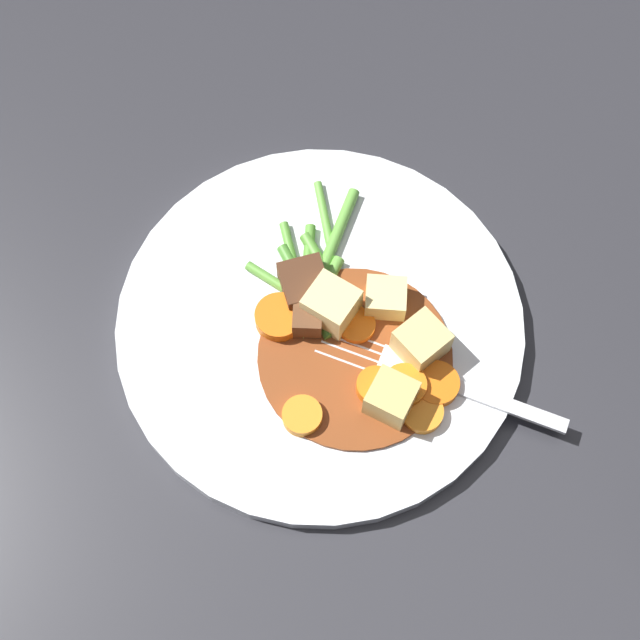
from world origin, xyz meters
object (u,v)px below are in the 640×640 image
Objects in this scene: potato_chunk_0 at (391,398)px; potato_chunk_2 at (421,342)px; carrot_slice_3 at (436,384)px; potato_chunk_1 at (333,308)px; potato_chunk_3 at (386,299)px; meat_chunk_0 at (303,285)px; dinner_plate at (320,324)px; meat_chunk_1 at (305,314)px; carrot_slice_1 at (376,387)px; carrot_slice_0 at (356,326)px; carrot_slice_6 at (302,416)px; fork at (434,379)px; carrot_slice_5 at (422,412)px; carrot_slice_2 at (279,318)px; carrot_slice_4 at (404,387)px.

potato_chunk_0 is 0.94× the size of potato_chunk_2.
carrot_slice_3 is 0.09m from potato_chunk_1.
carrot_slice_3 is at bearing 1.92° from potato_chunk_3.
meat_chunk_0 is at bearing -145.45° from potato_chunk_2.
meat_chunk_1 is at bearing -114.01° from dinner_plate.
meat_chunk_1 reaches higher than carrot_slice_1.
potato_chunk_1 is 0.03m from meat_chunk_0.
carrot_slice_0 is at bearing 36.98° from potato_chunk_1.
carrot_slice_0 is 0.07m from carrot_slice_3.
carrot_slice_0 is 1.18× the size of meat_chunk_1.
carrot_slice_1 is 0.92× the size of potato_chunk_0.
meat_chunk_0 is (-0.08, 0.04, 0.01)m from carrot_slice_6.
potato_chunk_3 reaches higher than dinner_plate.
meat_chunk_0 is at bearing -171.61° from potato_chunk_0.
potato_chunk_3 is (-0.01, 0.03, 0.01)m from carrot_slice_0.
carrot_slice_0 is at bearing 174.45° from potato_chunk_0.
dinner_plate is 12.84× the size of meat_chunk_1.
potato_chunk_0 reaches higher than carrot_slice_6.
fork is at bearing 27.52° from carrot_slice_0.
carrot_slice_1 is at bearing -33.86° from potato_chunk_3.
fork is at bearing 37.07° from meat_chunk_1.
potato_chunk_0 is at bearing 10.28° from dinner_plate.
potato_chunk_2 is (0.05, 0.05, 0.02)m from dinner_plate.
meat_chunk_0 is at bearing -153.37° from carrot_slice_0.
carrot_slice_3 is 0.10m from meat_chunk_1.
carrot_slice_5 is at bearing 18.12° from dinner_plate.
carrot_slice_3 is 1.09× the size of potato_chunk_0.
potato_chunk_3 is 0.83× the size of meat_chunk_0.
carrot_slice_6 is at bearing -94.87° from carrot_slice_1.
dinner_plate is 8.49× the size of carrot_slice_2.
potato_chunk_2 is at bearing 131.37° from carrot_slice_4.
fork is at bearing 33.81° from dinner_plate.
carrot_slice_5 is 0.03m from fork.
carrot_slice_0 is at bearing 124.02° from carrot_slice_6.
carrot_slice_4 is at bearing 64.58° from carrot_slice_1.
potato_chunk_0 is 0.85× the size of meat_chunk_0.
meat_chunk_1 is at bearing -142.93° from fork.
potato_chunk_0 is (0.08, 0.01, 0.02)m from dinner_plate.
carrot_slice_6 is (-0.02, -0.09, 0.00)m from carrot_slice_3.
dinner_plate is at bearing 144.23° from carrot_slice_6.
carrot_slice_4 is 0.02m from fork.
potato_chunk_3 is (-0.08, 0.02, 0.01)m from carrot_slice_5.
carrot_slice_0 reaches higher than dinner_plate.
carrot_slice_1 is 0.06m from potato_chunk_1.
meat_chunk_0 is at bearing -126.37° from potato_chunk_3.
potato_chunk_3 reaches higher than fork.
potato_chunk_0 is (-0.00, -0.03, 0.01)m from carrot_slice_3.
meat_chunk_1 is at bearing -22.76° from meat_chunk_0.
carrot_slice_2 is at bearing -106.64° from potato_chunk_3.
carrot_slice_2 is (-0.08, -0.04, -0.00)m from carrot_slice_1.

